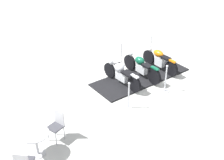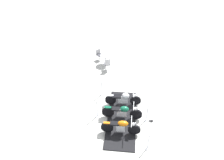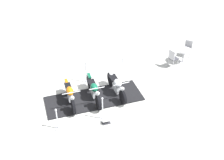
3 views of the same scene
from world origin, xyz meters
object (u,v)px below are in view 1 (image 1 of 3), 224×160
motorcycle_copper (159,59)px  info_placard (116,62)px  motorcycle_forest (141,66)px  stanchion_right_front (151,49)px  stanchion_left_rear (129,99)px  cafe_table (36,139)px  motorcycle_chrome (121,73)px  stanchion_right_mid (121,58)px  cafe_chair_across_table (57,124)px  stanchion_left_mid (165,83)px

motorcycle_copper → info_placard: (0.77, -1.83, -0.47)m
motorcycle_forest → stanchion_right_front: bearing=-53.1°
stanchion_left_rear → motorcycle_copper: bearing=-165.6°
cafe_table → motorcycle_forest: bearing=-174.8°
motorcycle_copper → info_placard: size_ratio=5.31×
motorcycle_chrome → stanchion_right_mid: bearing=-41.6°
motorcycle_chrome → cafe_table: size_ratio=2.68×
motorcycle_chrome → stanchion_right_front: stanchion_right_front is taller
motorcycle_forest → cafe_table: motorcycle_forest is taller
motorcycle_forest → info_placard: (-0.27, -1.61, -0.45)m
motorcycle_copper → cafe_table: 6.67m
motorcycle_chrome → stanchion_right_mid: 1.73m
motorcycle_copper → stanchion_left_rear: bearing=116.2°
motorcycle_chrome → info_placard: (-1.32, -1.40, -0.46)m
info_placard → motorcycle_forest: bearing=-87.9°
motorcycle_forest → stanchion_left_rear: (2.09, 1.02, -0.14)m
motorcycle_copper → stanchion_right_front: stanchion_right_front is taller
stanchion_right_front → stanchion_left_rear: stanchion_left_rear is taller
stanchion_right_mid → stanchion_right_front: (-1.80, 0.37, 0.00)m
motorcycle_copper → stanchion_left_rear: 3.24m
info_placard → cafe_chair_across_table: 5.49m
stanchion_left_mid → cafe_chair_across_table: stanchion_left_mid is taller
motorcycle_forest → stanchion_right_mid: bearing=0.7°
stanchion_left_rear → stanchion_left_mid: bearing=168.4°
stanchion_right_front → cafe_chair_across_table: size_ratio=1.03×
stanchion_right_front → motorcycle_copper: bearing=48.6°
stanchion_right_mid → cafe_chair_across_table: bearing=19.1°
stanchion_right_mid → motorcycle_chrome: bearing=40.1°
stanchion_right_mid → info_placard: (-0.00, -0.29, -0.28)m
stanchion_left_mid → motorcycle_chrome: bearing=-64.6°
info_placard → cafe_chair_across_table: (5.07, 2.05, 0.51)m
motorcycle_copper → stanchion_right_front: size_ratio=1.99×
stanchion_right_mid → stanchion_left_rear: 3.32m
motorcycle_copper → stanchion_right_mid: bearing=38.4°
stanchion_left_mid → cafe_table: size_ratio=1.46×
motorcycle_copper → stanchion_left_mid: (1.33, 1.17, -0.18)m
motorcycle_forest → cafe_chair_across_table: bearing=107.5°
motorcycle_copper → info_placard: motorcycle_copper is taller
cafe_table → stanchion_left_rear: bearing=171.8°
stanchion_left_mid → cafe_table: stanchion_left_mid is taller
motorcycle_copper → motorcycle_chrome: (2.09, -0.43, -0.01)m
stanchion_left_mid → stanchion_left_rear: stanchion_left_mid is taller
motorcycle_forest → stanchion_right_mid: (-0.27, -1.32, -0.17)m
motorcycle_chrome → info_placard: size_ratio=5.55×
stanchion_left_rear → motorcycle_forest: bearing=-153.9°
motorcycle_copper → stanchion_right_mid: 1.73m
motorcycle_copper → stanchion_left_mid: bearing=143.2°
motorcycle_copper → stanchion_left_mid: size_ratio=1.76×
stanchion_right_front → stanchion_left_rear: (4.16, 1.97, 0.02)m
stanchion_right_mid → info_placard: bearing=-90.0°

